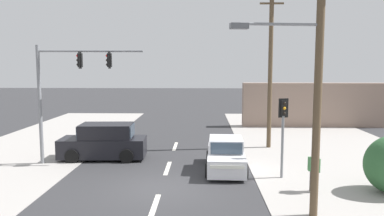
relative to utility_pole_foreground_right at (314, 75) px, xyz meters
name	(u,v)px	position (x,y,z in m)	size (l,w,h in m)	color
ground_plane	(161,188)	(-5.23, 2.77, -4.69)	(140.00, 140.00, 0.00)	#303033
lane_dash_near	(154,206)	(-5.23, 0.77, -4.68)	(0.20, 2.40, 0.01)	silver
lane_dash_mid	(168,168)	(-5.23, 5.77, -4.68)	(0.20, 2.40, 0.01)	silver
lane_dash_far	(175,146)	(-5.23, 10.77, -4.68)	(0.20, 2.40, 0.01)	silver
kerb_right_verge	(363,175)	(3.77, 4.77, -4.68)	(10.00, 44.00, 0.02)	#A39E99
kerb_left_verge	(7,161)	(-13.73, 6.77, -4.68)	(8.00, 40.00, 0.02)	#A39E99
utility_pole_foreground_right	(314,75)	(0.00, 0.00, 0.00)	(3.77, 0.68, 8.67)	brown
utility_pole_midground_right	(270,64)	(0.51, 10.61, 0.41)	(1.80, 0.26, 9.72)	brown
traffic_signal_mast	(65,82)	(-10.42, 6.50, -0.54)	(5.29, 0.51, 6.00)	slate
pedestal_signal_right_kerb	(283,124)	(-0.01, 4.29, -2.27)	(0.44, 0.31, 3.56)	slate
shopfront_wall_far	(316,105)	(5.77, 18.77, -2.89)	(12.00, 1.00, 3.60)	gray
sedan_receding_far	(226,156)	(-2.42, 5.54, -3.98)	(2.00, 4.29, 1.56)	silver
suv_oncoming_mid	(104,142)	(-8.81, 7.55, -3.80)	(4.61, 2.22, 1.90)	black
pedestrian_at_kerb	(314,169)	(0.84, 2.43, -3.76)	(0.40, 0.45, 1.63)	#47423D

